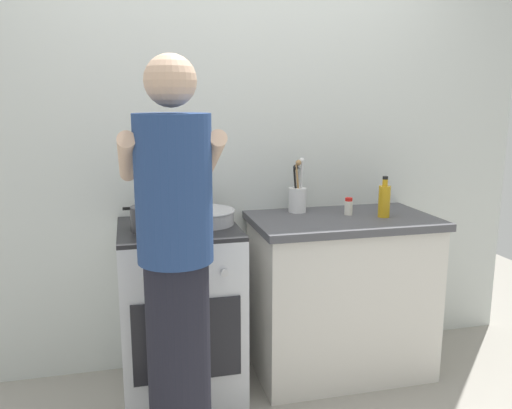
# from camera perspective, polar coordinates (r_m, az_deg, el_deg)

# --- Properties ---
(ground) EXTENTS (6.00, 6.00, 0.00)m
(ground) POSITION_cam_1_polar(r_m,az_deg,el_deg) (2.93, -0.41, -20.05)
(ground) COLOR gray
(back_wall) EXTENTS (3.20, 0.10, 2.50)m
(back_wall) POSITION_cam_1_polar(r_m,az_deg,el_deg) (3.05, 1.02, 6.11)
(back_wall) COLOR silver
(back_wall) RESTS_ON ground
(countertop) EXTENTS (1.00, 0.60, 0.90)m
(countertop) POSITION_cam_1_polar(r_m,az_deg,el_deg) (3.02, 9.24, -9.68)
(countertop) COLOR silver
(countertop) RESTS_ON ground
(stove_range) EXTENTS (0.60, 0.62, 0.90)m
(stove_range) POSITION_cam_1_polar(r_m,az_deg,el_deg) (2.81, -8.25, -11.36)
(stove_range) COLOR silver
(stove_range) RESTS_ON ground
(pot) EXTENTS (0.25, 0.19, 0.12)m
(pot) POSITION_cam_1_polar(r_m,az_deg,el_deg) (2.60, -11.53, -1.49)
(pot) COLOR #38383D
(pot) RESTS_ON stove_range
(mixing_bowl) EXTENTS (0.31, 0.31, 0.08)m
(mixing_bowl) POSITION_cam_1_polar(r_m,az_deg,el_deg) (2.69, -5.61, -1.27)
(mixing_bowl) COLOR #B7B7BC
(mixing_bowl) RESTS_ON stove_range
(utensil_crock) EXTENTS (0.10, 0.10, 0.31)m
(utensil_crock) POSITION_cam_1_polar(r_m,az_deg,el_deg) (2.97, 4.56, 0.91)
(utensil_crock) COLOR silver
(utensil_crock) RESTS_ON countertop
(spice_bottle) EXTENTS (0.04, 0.04, 0.10)m
(spice_bottle) POSITION_cam_1_polar(r_m,az_deg,el_deg) (2.94, 10.09, -0.23)
(spice_bottle) COLOR silver
(spice_bottle) RESTS_ON countertop
(oil_bottle) EXTENTS (0.06, 0.06, 0.22)m
(oil_bottle) POSITION_cam_1_polar(r_m,az_deg,el_deg) (2.92, 13.85, 0.45)
(oil_bottle) COLOR gold
(oil_bottle) RESTS_ON countertop
(person) EXTENTS (0.41, 0.50, 1.70)m
(person) POSITION_cam_1_polar(r_m,az_deg,el_deg) (2.13, -8.72, -7.08)
(person) COLOR black
(person) RESTS_ON ground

